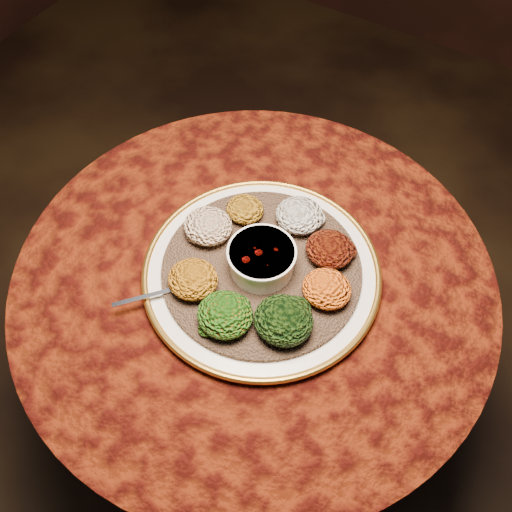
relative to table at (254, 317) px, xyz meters
The scene contains 13 objects.
table is the anchor object (origin of this frame).
platter 0.19m from the table, 17.37° to the left, with size 0.54×0.54×0.02m.
injera 0.20m from the table, 17.37° to the left, with size 0.39×0.39×0.01m, color brown.
stew_bowl 0.24m from the table, 17.37° to the left, with size 0.13×0.13×0.05m.
spoon 0.27m from the table, 128.79° to the right, with size 0.11×0.11×0.01m.
portion_ayib 0.27m from the table, 80.30° to the left, with size 0.10×0.09×0.05m, color silver.
portion_kitfo 0.27m from the table, 40.36° to the left, with size 0.09×0.09×0.05m, color black.
portion_tikil 0.27m from the table, ahead, with size 0.09×0.09×0.04m, color #B7790F.
portion_gomen 0.27m from the table, 37.30° to the right, with size 0.11×0.10×0.05m, color black.
portion_mixveg 0.27m from the table, 81.87° to the right, with size 0.10×0.10×0.05m, color #B0430B.
portion_kik 0.26m from the table, 127.31° to the right, with size 0.10×0.09×0.05m, color #AE630F.
portion_timatim 0.26m from the table, 169.83° to the left, with size 0.10×0.09×0.05m, color maroon.
portion_shiro 0.26m from the table, 129.29° to the left, with size 0.08×0.07×0.04m, color #A16D13.
Camera 1 is at (0.32, -0.52, 1.68)m, focal length 40.00 mm.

